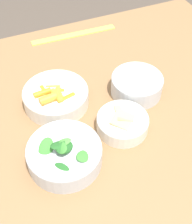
{
  "coord_description": "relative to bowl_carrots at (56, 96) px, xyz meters",
  "views": [
    {
      "loc": [
        -0.25,
        -0.5,
        1.42
      ],
      "look_at": [
        -0.02,
        0.04,
        0.79
      ],
      "focal_mm": 50.0,
      "sensor_mm": 36.0,
      "label": 1
    }
  ],
  "objects": [
    {
      "name": "ruler",
      "position": [
        0.17,
        0.32,
        -0.03
      ],
      "size": [
        0.32,
        0.04,
        0.0
      ],
      "color": "#EADB4C",
      "rests_on": "dining_table"
    },
    {
      "name": "bowl_greens",
      "position": [
        -0.04,
        -0.2,
        0.0
      ],
      "size": [
        0.19,
        0.19,
        0.09
      ],
      "color": "silver",
      "rests_on": "dining_table"
    },
    {
      "name": "dining_table",
      "position": [
        0.11,
        -0.15,
        -0.13
      ],
      "size": [
        1.21,
        1.09,
        0.76
      ],
      "color": "olive",
      "rests_on": "ground_plane"
    },
    {
      "name": "bowl_cookies",
      "position": [
        0.14,
        -0.16,
        -0.01
      ],
      "size": [
        0.14,
        0.14,
        0.05
      ],
      "color": "silver",
      "rests_on": "dining_table"
    },
    {
      "name": "bowl_beans_hotdog",
      "position": [
        0.24,
        -0.05,
        -0.0
      ],
      "size": [
        0.16,
        0.16,
        0.06
      ],
      "color": "silver",
      "rests_on": "dining_table"
    },
    {
      "name": "bowl_carrots",
      "position": [
        0.0,
        0.0,
        0.0
      ],
      "size": [
        0.19,
        0.19,
        0.07
      ],
      "color": "silver",
      "rests_on": "dining_table"
    }
  ]
}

